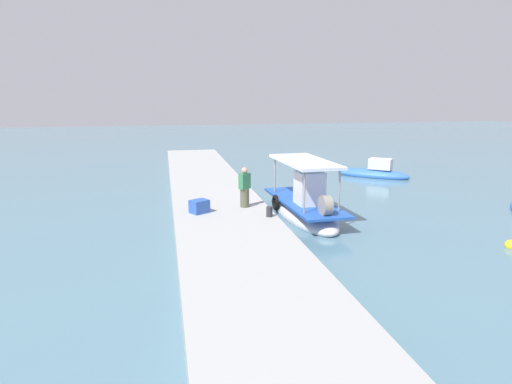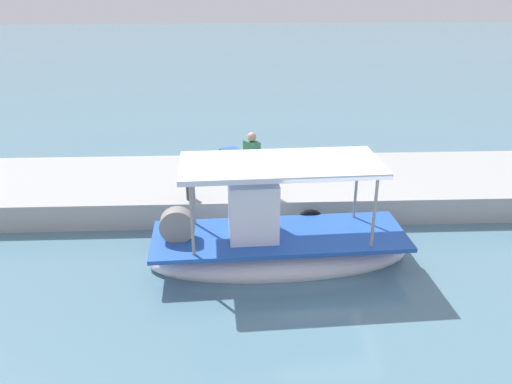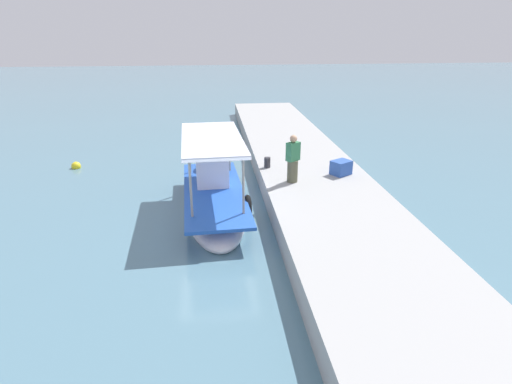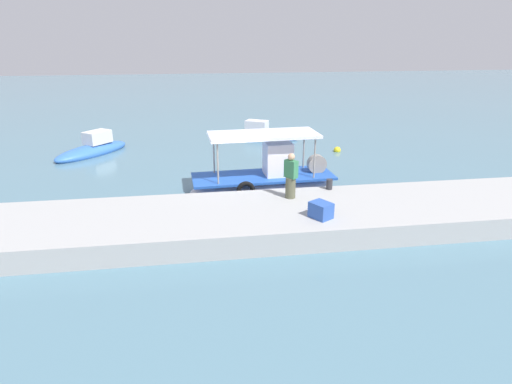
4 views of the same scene
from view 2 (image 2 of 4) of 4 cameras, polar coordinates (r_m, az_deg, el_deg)
ground_plane at (r=12.54m, az=8.20°, el=-7.51°), size 120.00×120.00×0.00m
dock_quay at (r=15.61m, az=5.94°, el=0.62°), size 36.00×3.90×0.74m
main_fishing_boat at (r=12.11m, az=2.16°, el=-5.83°), size 6.27×2.28×2.89m
fisherman_near_bollard at (r=14.14m, az=-0.47°, el=3.16°), size 0.51×0.53×1.66m
mooring_bollard at (r=13.79m, az=-7.32°, el=-0.06°), size 0.24×0.24×0.39m
cargo_crate at (r=16.09m, az=-2.74°, el=3.85°), size 0.80×0.85×0.52m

